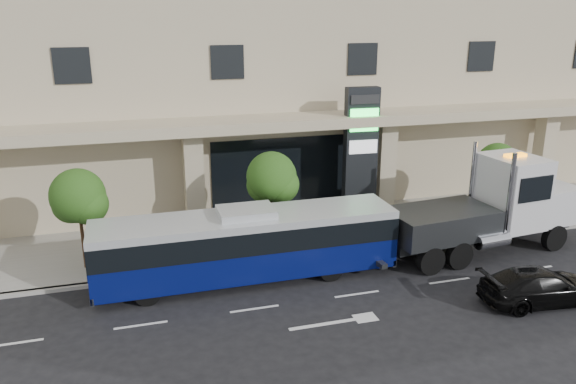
{
  "coord_description": "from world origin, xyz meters",
  "views": [
    {
      "loc": [
        -7.9,
        -19.19,
        10.16
      ],
      "look_at": [
        -1.72,
        2.0,
        3.18
      ],
      "focal_mm": 35.0,
      "sensor_mm": 36.0,
      "label": 1
    }
  ],
  "objects_px": {
    "city_bus": "(247,244)",
    "tow_truck": "(492,208)",
    "signage_pylon": "(360,153)",
    "black_sedan": "(541,286)"
  },
  "relations": [
    {
      "from": "city_bus",
      "to": "signage_pylon",
      "type": "bearing_deg",
      "value": 36.44
    },
    {
      "from": "black_sedan",
      "to": "tow_truck",
      "type": "bearing_deg",
      "value": -9.42
    },
    {
      "from": "tow_truck",
      "to": "black_sedan",
      "type": "xyz_separation_m",
      "value": [
        -1.18,
        -4.78,
        -1.31
      ]
    },
    {
      "from": "city_bus",
      "to": "tow_truck",
      "type": "distance_m",
      "value": 11.13
    },
    {
      "from": "city_bus",
      "to": "black_sedan",
      "type": "xyz_separation_m",
      "value": [
        9.94,
        -4.89,
        -0.87
      ]
    },
    {
      "from": "city_bus",
      "to": "black_sedan",
      "type": "distance_m",
      "value": 11.12
    },
    {
      "from": "city_bus",
      "to": "signage_pylon",
      "type": "distance_m",
      "value": 8.89
    },
    {
      "from": "black_sedan",
      "to": "signage_pylon",
      "type": "bearing_deg",
      "value": 20.88
    },
    {
      "from": "black_sedan",
      "to": "city_bus",
      "type": "bearing_deg",
      "value": 68.21
    },
    {
      "from": "tow_truck",
      "to": "black_sedan",
      "type": "relative_size",
      "value": 2.31
    }
  ]
}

